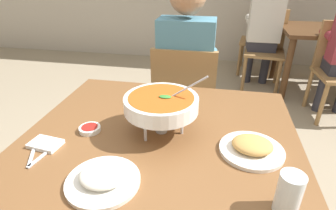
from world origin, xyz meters
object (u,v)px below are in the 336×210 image
Objects in this scene: sauce_dish at (90,129)px; chair_bg_left at (265,44)px; rice_plate at (103,178)px; drink_glass at (288,195)px; chair_diner_main at (185,100)px; dining_table_main at (162,152)px; patron_bg_left at (264,25)px; curry_bowl at (160,104)px; diner_main at (186,67)px; dining_table_far at (328,41)px; appetizer_plate at (252,147)px; chair_bg_corner at (265,36)px.

chair_bg_left is at bearing 67.03° from sauce_dish.
chair_bg_left is at bearing 72.41° from rice_plate.
chair_diner_main is at bearing 111.46° from drink_glass.
chair_diner_main is at bearing 90.00° from dining_table_main.
patron_bg_left reaches higher than chair_diner_main.
curry_bowl is 0.25× the size of patron_bg_left.
curry_bowl reaches higher than chair_diner_main.
chair_diner_main is at bearing -114.51° from chair_bg_left.
diner_main is 0.81m from curry_bowl.
patron_bg_left reaches higher than chair_bg_left.
curry_bowl is at bearing -107.33° from chair_bg_left.
patron_bg_left is (-0.69, 0.06, 0.14)m from dining_table_far.
drink_glass is at bearing -74.53° from appetizer_plate.
drink_glass is 0.13× the size of dining_table_far.
patron_bg_left is at bearing -148.33° from chair_bg_left.
patron_bg_left is (0.70, 2.38, -0.12)m from curry_bowl.
chair_bg_left is at bearing 31.67° from patron_bg_left.
drink_glass reaches higher than dining_table_far.
drink_glass is 0.10× the size of patron_bg_left.
dining_table_main is 1.25× the size of chair_diner_main.
appetizer_plate is 0.27× the size of chair_bg_left.
patron_bg_left reaches higher than chair_bg_corner.
sauce_dish is (-0.30, -0.05, 0.12)m from dining_table_main.
chair_diner_main is 3.75× the size of rice_plate.
dining_table_far is (1.68, 2.37, -0.14)m from sauce_dish.
dining_table_main is 0.86× the size of diner_main.
chair_diner_main is 0.91m from sauce_dish.
chair_diner_main reaches higher than rice_plate.
patron_bg_left is at bearing 73.25° from rice_plate.
appetizer_plate is 0.18× the size of patron_bg_left.
dining_table_main is 4.68× the size of rice_plate.
drink_glass is at bearing -95.48° from patron_bg_left.
chair_diner_main is 1.22m from drink_glass.
chair_bg_left is 1.00× the size of chair_bg_corner.
drink_glass is (0.43, -1.10, 0.29)m from chair_diner_main.
rice_plate is at bearing -57.52° from sauce_dish.
diner_main is 1.22m from drink_glass.
drink_glass reaches higher than sauce_dish.
rice_plate is at bearing -110.27° from dining_table_main.
drink_glass is at bearing -96.60° from chair_bg_corner.
drink_glass is at bearing -69.11° from diner_main.
drink_glass is at bearing -37.29° from dining_table_main.
sauce_dish reaches higher than dining_table_far.
appetizer_plate is at bearing -98.85° from chair_bg_left.
dining_table_main is at bearing -106.25° from patron_bg_left.
chair_bg_corner is (0.36, 3.15, -0.29)m from drink_glass.
chair_diner_main is at bearing 83.73° from rice_plate.
rice_plate is at bearing -106.27° from chair_bg_corner.
diner_main is 0.95m from appetizer_plate.
patron_bg_left is at bearing 66.21° from diner_main.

